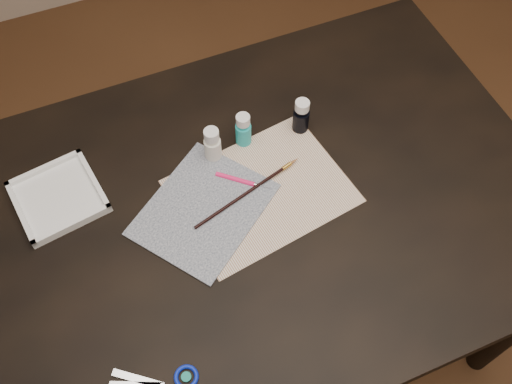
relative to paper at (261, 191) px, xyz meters
name	(u,v)px	position (x,y,z in m)	size (l,w,h in m)	color
ground	(256,321)	(-0.02, -0.03, -0.76)	(3.50, 3.50, 0.02)	#422614
table	(256,274)	(-0.02, -0.03, -0.38)	(1.30, 0.90, 0.75)	black
paper	(261,191)	(0.00, 0.00, 0.00)	(0.37, 0.28, 0.00)	white
canvas	(204,209)	(-0.13, 0.00, 0.00)	(0.28, 0.22, 0.00)	#111B33
paint_bottle_white	(212,144)	(-0.06, 0.13, 0.05)	(0.04, 0.04, 0.09)	white
paint_bottle_cyan	(243,129)	(0.02, 0.14, 0.04)	(0.04, 0.04, 0.09)	#20AFB3
paint_bottle_navy	(301,116)	(0.15, 0.13, 0.05)	(0.04, 0.04, 0.09)	black
paintbrush	(249,192)	(-0.03, 0.00, 0.01)	(0.29, 0.01, 0.01)	black
craft_knife	(244,182)	(-0.03, 0.03, 0.01)	(0.13, 0.01, 0.01)	#FF1D68
palette_tray	(58,197)	(-0.41, 0.15, 0.01)	(0.18, 0.18, 0.02)	white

